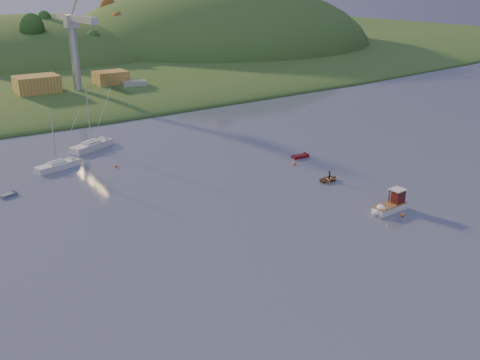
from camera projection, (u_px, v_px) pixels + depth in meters
ground at (455, 311)px, 53.22m from camera, size 500.00×500.00×0.00m
shore_slope at (30, 78)px, 181.09m from camera, size 640.00×150.00×7.00m
hill_center at (27, 60)px, 221.22m from camera, size 140.00×120.00×36.00m
hill_right at (220, 50)px, 254.29m from camera, size 150.00×130.00×60.00m
hillside_trees at (16, 70)px, 196.59m from camera, size 280.00×50.00×32.00m
wharf at (87, 93)px, 149.97m from camera, size 42.00×16.00×2.40m
shed_west at (37, 85)px, 142.65m from camera, size 11.00×8.00×4.80m
shed_east at (111, 78)px, 154.61m from camera, size 9.00×7.00×4.00m
dock_crane at (75, 36)px, 140.00m from camera, size 3.20×28.00×20.30m
fishing_boat at (388, 206)px, 75.80m from camera, size 6.42×2.22×4.05m
sailboat_near at (57, 165)px, 93.20m from camera, size 7.98×4.18×10.61m
sailboat_far at (92, 145)px, 104.16m from camera, size 9.29×6.08×12.44m
canoe at (329, 179)px, 87.71m from camera, size 3.53×2.53×0.73m
paddler at (329, 177)px, 87.56m from camera, size 0.37×0.57×1.55m
red_tender at (304, 156)px, 99.61m from camera, size 3.89×1.69×1.28m
grey_dinghy at (12, 194)px, 81.94m from camera, size 3.03×1.96×1.06m
work_vessel at (135, 90)px, 153.46m from camera, size 16.58×9.16×4.04m
buoy_0 at (403, 215)px, 74.57m from camera, size 0.50×0.50×0.50m
buoy_1 at (294, 163)px, 95.48m from camera, size 0.50×0.50×0.50m
buoy_3 at (116, 166)px, 94.34m from camera, size 0.50×0.50×0.50m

